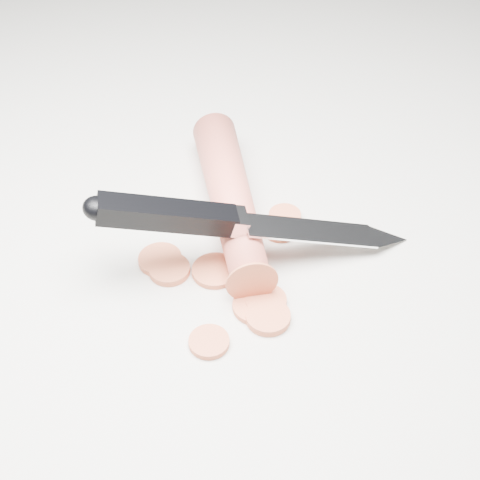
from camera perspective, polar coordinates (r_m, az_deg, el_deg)
ground at (r=0.61m, az=-1.67°, el=-0.47°), size 2.40×2.40×0.00m
carrot at (r=0.62m, az=-0.80°, el=3.68°), size 0.11×0.22×0.04m
carrot_slice_0 at (r=0.53m, az=-2.66°, el=-8.68°), size 0.03×0.03×0.01m
carrot_slice_1 at (r=0.56m, az=1.41°, el=-5.62°), size 0.04×0.04×0.01m
carrot_slice_2 at (r=0.62m, az=3.46°, el=0.98°), size 0.03×0.03×0.01m
carrot_slice_3 at (r=0.55m, az=2.41°, el=-6.58°), size 0.04×0.04×0.01m
carrot_slice_4 at (r=0.63m, az=3.85°, el=2.04°), size 0.03×0.03×0.01m
carrot_slice_5 at (r=0.60m, az=-6.83°, el=-1.68°), size 0.04×0.04×0.01m
carrot_slice_6 at (r=0.56m, az=2.21°, el=-5.20°), size 0.03×0.03×0.01m
carrot_slice_7 at (r=0.59m, az=-6.04°, el=-2.52°), size 0.04×0.04×0.01m
carrot_slice_8 at (r=0.58m, az=-2.16°, el=-2.64°), size 0.04×0.04×0.01m
kitchen_knife at (r=0.57m, az=1.43°, el=1.74°), size 0.28×0.13×0.09m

